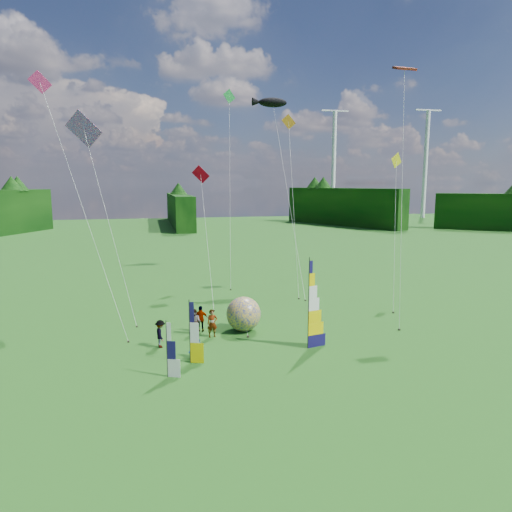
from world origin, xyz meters
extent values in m
plane|color=#266A16|center=(0.00, 0.00, 0.00)|extent=(220.00, 220.00, 0.00)
sphere|color=navy|center=(-1.24, 6.60, 1.16)|extent=(2.89, 2.89, 2.33)
imported|color=#66594C|center=(-3.47, 5.83, 0.91)|extent=(0.68, 0.47, 1.82)
imported|color=#66594C|center=(-4.51, 6.55, 0.85)|extent=(0.92, 0.77, 1.71)
imported|color=#66594C|center=(-6.78, 4.69, 0.84)|extent=(0.53, 1.13, 1.69)
imported|color=#66594C|center=(-4.06, 7.04, 0.89)|extent=(1.10, 0.63, 1.77)
camera|label=1|loc=(-7.22, -22.36, 9.83)|focal=32.00mm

